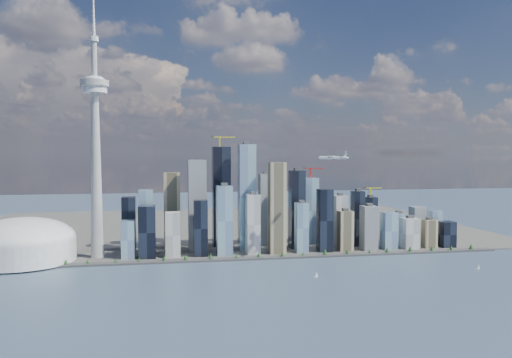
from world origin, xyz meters
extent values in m
plane|color=#374A61|center=(0.00, 0.00, 0.00)|extent=(4000.00, 4000.00, 0.00)
cube|color=#383838|center=(0.00, 250.00, 2.00)|extent=(1100.00, 22.00, 4.00)
cube|color=#4C4C47|center=(0.00, 700.00, 1.50)|extent=(1400.00, 900.00, 3.00)
cylinder|color=#3F2D1E|center=(-390.00, 250.00, 5.20)|extent=(1.00, 1.00, 2.40)
cone|color=#1C4418|center=(-390.00, 250.00, 8.80)|extent=(7.20, 7.20, 8.00)
cylinder|color=#3F2D1E|center=(-303.33, 250.00, 5.20)|extent=(1.00, 1.00, 2.40)
cone|color=#1C4418|center=(-303.33, 250.00, 8.80)|extent=(7.20, 7.20, 8.00)
cylinder|color=#3F2D1E|center=(-216.67, 250.00, 5.20)|extent=(1.00, 1.00, 2.40)
cone|color=#1C4418|center=(-216.67, 250.00, 8.80)|extent=(7.20, 7.20, 8.00)
cylinder|color=#3F2D1E|center=(-130.00, 250.00, 5.20)|extent=(1.00, 1.00, 2.40)
cone|color=#1C4418|center=(-130.00, 250.00, 8.80)|extent=(7.20, 7.20, 8.00)
cylinder|color=#3F2D1E|center=(-43.33, 250.00, 5.20)|extent=(1.00, 1.00, 2.40)
cone|color=#1C4418|center=(-43.33, 250.00, 8.80)|extent=(7.20, 7.20, 8.00)
cylinder|color=#3F2D1E|center=(43.33, 250.00, 5.20)|extent=(1.00, 1.00, 2.40)
cone|color=#1C4418|center=(43.33, 250.00, 8.80)|extent=(7.20, 7.20, 8.00)
cylinder|color=#3F2D1E|center=(130.00, 250.00, 5.20)|extent=(1.00, 1.00, 2.40)
cone|color=#1C4418|center=(130.00, 250.00, 8.80)|extent=(7.20, 7.20, 8.00)
cylinder|color=#3F2D1E|center=(216.67, 250.00, 5.20)|extent=(1.00, 1.00, 2.40)
cone|color=#1C4418|center=(216.67, 250.00, 8.80)|extent=(7.20, 7.20, 8.00)
cylinder|color=#3F2D1E|center=(303.33, 250.00, 5.20)|extent=(1.00, 1.00, 2.40)
cone|color=#1C4418|center=(303.33, 250.00, 8.80)|extent=(7.20, 7.20, 8.00)
cylinder|color=#3F2D1E|center=(390.00, 250.00, 5.20)|extent=(1.00, 1.00, 2.40)
cone|color=#1C4418|center=(390.00, 250.00, 8.80)|extent=(7.20, 7.20, 8.00)
cylinder|color=#3F2D1E|center=(476.67, 250.00, 5.20)|extent=(1.00, 1.00, 2.40)
cone|color=#1C4418|center=(476.67, 250.00, 8.80)|extent=(7.20, 7.20, 8.00)
cube|color=black|center=(-200.00, 290.00, 56.09)|extent=(34.00, 34.00, 106.17)
cube|color=#7F9DC0|center=(-200.00, 340.00, 70.57)|extent=(30.00, 30.00, 135.13)
cube|color=silver|center=(-150.00, 290.00, 48.85)|extent=(30.00, 30.00, 91.70)
cube|color=#C0B483|center=(-150.00, 395.00, 87.46)|extent=(36.00, 36.00, 168.91)
cube|color=slate|center=(-95.00, 340.00, 101.94)|extent=(38.00, 38.00, 197.87)
cube|color=black|center=(-95.00, 290.00, 60.91)|extent=(28.00, 28.00, 115.83)
cube|color=#7F9DC0|center=(-40.00, 290.00, 75.39)|extent=(32.00, 32.00, 144.78)
cube|color=black|center=(-40.00, 395.00, 116.41)|extent=(40.00, 40.00, 226.83)
cube|color=#7F9DC0|center=(15.00, 340.00, 118.83)|extent=(36.00, 36.00, 231.65)
cube|color=silver|center=(15.00, 290.00, 65.74)|extent=(28.00, 28.00, 125.48)
cube|color=#C0B483|center=(70.00, 290.00, 99.52)|extent=(34.00, 34.00, 193.04)
cube|color=slate|center=(70.00, 395.00, 85.04)|extent=(30.00, 30.00, 164.09)
cube|color=black|center=(125.00, 340.00, 89.87)|extent=(32.00, 32.00, 173.74)
cube|color=#7F9DC0|center=(125.00, 290.00, 56.09)|extent=(26.00, 26.00, 106.17)
cube|color=black|center=(175.00, 290.00, 70.57)|extent=(30.00, 30.00, 135.13)
cube|color=#7F9DC0|center=(175.00, 395.00, 80.22)|extent=(34.00, 34.00, 154.44)
cube|color=silver|center=(225.00, 340.00, 60.91)|extent=(28.00, 28.00, 115.83)
cube|color=#C0B483|center=(225.00, 290.00, 46.43)|extent=(30.00, 30.00, 86.87)
cube|color=slate|center=(275.00, 290.00, 51.26)|extent=(32.00, 32.00, 96.52)
cube|color=black|center=(275.00, 340.00, 65.74)|extent=(26.00, 26.00, 125.48)
cube|color=#7F9DC0|center=(325.00, 290.00, 44.02)|extent=(30.00, 30.00, 82.04)
cube|color=black|center=(325.00, 395.00, 56.09)|extent=(28.00, 28.00, 106.17)
cube|color=#7F9DC0|center=(375.00, 340.00, 39.20)|extent=(30.00, 30.00, 72.39)
cube|color=silver|center=(375.00, 290.00, 36.78)|extent=(34.00, 34.00, 67.57)
cube|color=#C0B483|center=(420.00, 290.00, 34.37)|extent=(28.00, 28.00, 62.74)
cube|color=slate|center=(420.00, 340.00, 46.43)|extent=(30.00, 30.00, 86.87)
cube|color=black|center=(465.00, 290.00, 31.96)|extent=(32.00, 32.00, 57.91)
cube|color=#7F9DC0|center=(465.00, 340.00, 41.61)|extent=(26.00, 26.00, 77.22)
cube|color=black|center=(-240.00, 395.00, 60.91)|extent=(30.00, 30.00, 115.83)
cube|color=#7F9DC0|center=(-240.00, 290.00, 41.61)|extent=(26.00, 26.00, 77.22)
cube|color=yellow|center=(-40.00, 395.00, 240.83)|extent=(3.00, 3.00, 22.00)
cube|color=yellow|center=(-31.75, 395.00, 251.83)|extent=(55.00, 2.20, 2.20)
cube|color=#383838|center=(-56.50, 395.00, 253.83)|extent=(6.00, 4.00, 4.00)
cube|color=#AD1C18|center=(175.00, 395.00, 168.44)|extent=(3.00, 3.00, 22.00)
cube|color=#AD1C18|center=(182.20, 395.00, 179.44)|extent=(48.00, 2.20, 2.20)
cube|color=#383838|center=(160.60, 395.00, 181.44)|extent=(6.00, 4.00, 4.00)
cube|color=yellow|center=(325.00, 395.00, 120.17)|extent=(3.00, 3.00, 22.00)
cube|color=yellow|center=(331.75, 395.00, 131.17)|extent=(45.00, 2.20, 2.20)
cube|color=#383838|center=(311.50, 395.00, 133.17)|extent=(6.00, 4.00, 4.00)
cone|color=gray|center=(-300.00, 310.00, 173.00)|extent=(26.00, 26.00, 340.00)
cylinder|color=silver|center=(-300.00, 310.00, 343.00)|extent=(48.00, 48.00, 14.00)
cylinder|color=gray|center=(-300.00, 310.00, 355.00)|extent=(56.00, 56.00, 12.00)
ellipsoid|color=silver|center=(-300.00, 310.00, 363.00)|extent=(40.00, 40.00, 14.00)
cylinder|color=gray|center=(-300.00, 310.00, 403.00)|extent=(11.00, 11.00, 80.00)
cylinder|color=silver|center=(-300.00, 310.00, 443.00)|extent=(18.00, 18.00, 10.00)
cone|color=silver|center=(-300.00, 310.00, 501.00)|extent=(7.00, 7.00, 105.00)
cylinder|color=silver|center=(-440.00, 300.00, 25.00)|extent=(200.00, 200.00, 44.00)
ellipsoid|color=silver|center=(-440.00, 300.00, 47.00)|extent=(200.00, 200.00, 84.00)
cylinder|color=silver|center=(156.60, 185.70, 206.62)|extent=(49.65, 23.59, 6.24)
cone|color=silver|center=(131.95, 194.91, 206.62)|extent=(8.57, 8.23, 6.24)
cone|color=silver|center=(182.16, 176.14, 206.62)|extent=(11.31, 9.26, 6.24)
cube|color=silver|center=(154.78, 186.38, 209.93)|extent=(26.42, 53.85, 0.97)
cylinder|color=silver|center=(151.02, 176.34, 208.38)|extent=(11.27, 7.04, 3.51)
cylinder|color=silver|center=(158.53, 196.42, 208.38)|extent=(11.27, 7.04, 3.51)
cylinder|color=#3F3F3F|center=(145.54, 178.39, 208.38)|extent=(3.00, 7.41, 7.80)
cylinder|color=#3F3F3F|center=(153.05, 198.47, 208.38)|extent=(3.00, 7.41, 7.80)
cube|color=silver|center=(179.42, 177.17, 212.86)|extent=(5.39, 2.64, 10.72)
cube|color=silver|center=(179.42, 177.17, 218.32)|extent=(10.16, 17.93, 0.68)
cube|color=white|center=(93.98, 86.25, 0.42)|extent=(6.53, 3.39, 0.83)
cylinder|color=#999999|center=(93.98, 86.25, 5.22)|extent=(0.25, 0.25, 9.39)
cube|color=white|center=(407.52, 89.26, 0.43)|extent=(6.76, 3.15, 0.87)
cylinder|color=#999999|center=(407.52, 89.26, 5.43)|extent=(0.26, 0.26, 9.77)
camera|label=1|loc=(-160.87, -737.33, 215.99)|focal=35.00mm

